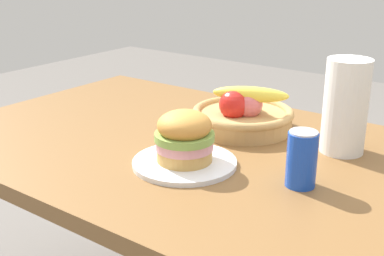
{
  "coord_description": "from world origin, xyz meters",
  "views": [
    {
      "loc": [
        0.75,
        -1.02,
        1.24
      ],
      "look_at": [
        0.03,
        -0.04,
        0.81
      ],
      "focal_mm": 47.4,
      "sensor_mm": 36.0,
      "label": 1
    }
  ],
  "objects_px": {
    "soda_can": "(302,159)",
    "paper_towel_roll": "(346,106)",
    "sandwich": "(184,136)",
    "fruit_basket": "(243,114)",
    "plate": "(185,163)"
  },
  "relations": [
    {
      "from": "sandwich",
      "to": "paper_towel_roll",
      "type": "xyz_separation_m",
      "value": [
        0.27,
        0.31,
        0.05
      ]
    },
    {
      "from": "soda_can",
      "to": "sandwich",
      "type": "bearing_deg",
      "value": -167.25
    },
    {
      "from": "sandwich",
      "to": "paper_towel_roll",
      "type": "height_order",
      "value": "paper_towel_roll"
    },
    {
      "from": "soda_can",
      "to": "fruit_basket",
      "type": "height_order",
      "value": "fruit_basket"
    },
    {
      "from": "plate",
      "to": "paper_towel_roll",
      "type": "relative_size",
      "value": 1.05
    },
    {
      "from": "plate",
      "to": "sandwich",
      "type": "height_order",
      "value": "sandwich"
    },
    {
      "from": "soda_can",
      "to": "fruit_basket",
      "type": "bearing_deg",
      "value": 140.39
    },
    {
      "from": "sandwich",
      "to": "soda_can",
      "type": "relative_size",
      "value": 1.13
    },
    {
      "from": "fruit_basket",
      "to": "sandwich",
      "type": "bearing_deg",
      "value": -85.97
    },
    {
      "from": "sandwich",
      "to": "paper_towel_roll",
      "type": "relative_size",
      "value": 0.59
    },
    {
      "from": "sandwich",
      "to": "paper_towel_roll",
      "type": "bearing_deg",
      "value": 48.82
    },
    {
      "from": "fruit_basket",
      "to": "paper_towel_roll",
      "type": "distance_m",
      "value": 0.3
    },
    {
      "from": "plate",
      "to": "paper_towel_roll",
      "type": "xyz_separation_m",
      "value": [
        0.27,
        0.31,
        0.11
      ]
    },
    {
      "from": "soda_can",
      "to": "paper_towel_roll",
      "type": "distance_m",
      "value": 0.25
    },
    {
      "from": "paper_towel_roll",
      "to": "sandwich",
      "type": "bearing_deg",
      "value": -131.18
    }
  ]
}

